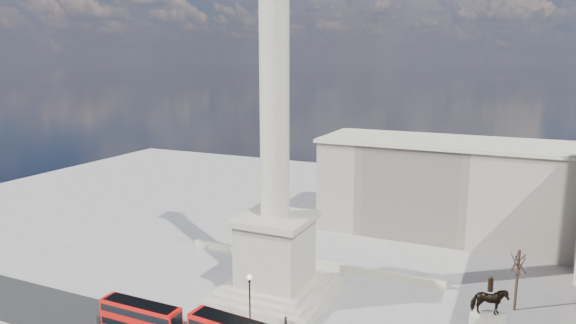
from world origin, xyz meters
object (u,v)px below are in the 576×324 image
Objects in this scene: nelsons_column at (275,200)px; red_bus_a at (141,319)px; pedestrian_crossing at (286,323)px; victorian_lamp at (250,299)px.

nelsons_column is 20.75m from red_bus_a.
nelsons_column reaches higher than pedestrian_crossing.
red_bus_a is at bearing -120.90° from nelsons_column.
nelsons_column is at bearing 8.06° from pedestrian_crossing.
nelsons_column is 29.12× the size of pedestrian_crossing.
nelsons_column is at bearing 99.45° from victorian_lamp.
nelsons_column is 13.24m from victorian_lamp.
victorian_lamp reaches higher than pedestrian_crossing.
red_bus_a is 12.17m from victorian_lamp.
red_bus_a reaches higher than pedestrian_crossing.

